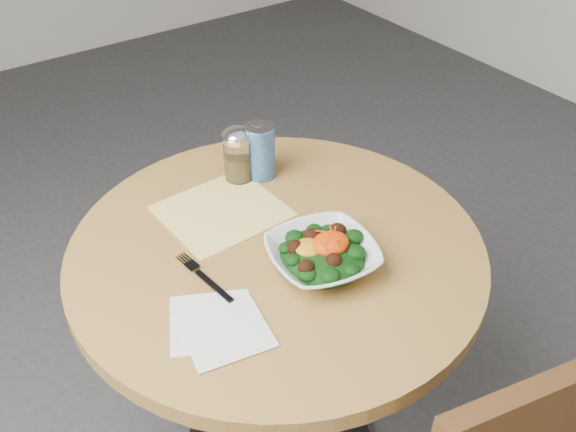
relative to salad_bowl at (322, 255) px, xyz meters
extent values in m
cylinder|color=black|center=(-0.04, 0.11, -0.43)|extent=(0.10, 0.10, 0.71)
cylinder|color=#BF8945|center=(-0.04, 0.11, -0.05)|extent=(0.90, 0.90, 0.04)
cube|color=yellow|center=(-0.07, 0.28, -0.03)|extent=(0.27, 0.25, 0.00)
cube|color=white|center=(-0.27, 0.00, -0.03)|extent=(0.21, 0.21, 0.00)
cube|color=white|center=(-0.26, -0.04, -0.03)|extent=(0.18, 0.18, 0.00)
imported|color=white|center=(0.00, 0.00, 0.00)|extent=(0.25, 0.25, 0.05)
ellipsoid|color=black|center=(0.00, 0.00, -0.01)|extent=(0.18, 0.18, 0.06)
ellipsoid|color=#CA9014|center=(-0.03, 0.02, 0.02)|extent=(0.06, 0.06, 0.02)
ellipsoid|color=#E73C05|center=(0.01, -0.01, 0.03)|extent=(0.08, 0.07, 0.04)
cube|color=black|center=(-0.22, 0.07, -0.02)|extent=(0.03, 0.12, 0.00)
cube|color=black|center=(-0.22, 0.16, -0.02)|extent=(0.03, 0.06, 0.00)
cylinder|color=silver|center=(0.03, 0.38, 0.03)|extent=(0.07, 0.07, 0.11)
cylinder|color=#9A8047|center=(0.03, 0.38, 0.00)|extent=(0.06, 0.06, 0.06)
cylinder|color=silver|center=(0.03, 0.38, 0.09)|extent=(0.08, 0.08, 0.01)
ellipsoid|color=silver|center=(0.03, 0.38, 0.09)|extent=(0.07, 0.07, 0.03)
cylinder|color=navy|center=(0.08, 0.35, 0.04)|extent=(0.07, 0.07, 0.14)
cylinder|color=#B5B5BC|center=(0.08, 0.35, 0.11)|extent=(0.07, 0.07, 0.00)
cube|color=#B5B5BC|center=(0.08, 0.36, 0.11)|extent=(0.02, 0.03, 0.00)
camera|label=1|loc=(-0.63, -0.76, 0.86)|focal=40.00mm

